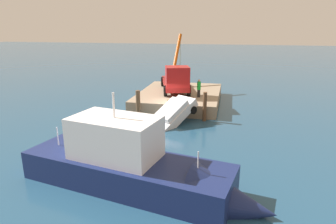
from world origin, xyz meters
TOP-DOWN VIEW (x-y plane):
  - ground at (0.00, 0.00)m, footprint 200.00×200.00m
  - dock at (-4.40, 0.00)m, footprint 10.19×7.81m
  - crane_truck at (-4.06, -0.35)m, footprint 9.43×4.06m
  - dock_worker at (-2.49, 2.10)m, footprint 0.34×0.34m
  - salvaged_car at (2.36, 0.49)m, footprint 4.62×3.93m
  - moored_yacht at (12.27, 1.44)m, footprint 5.44×12.51m
  - piling_near at (1.11, -2.63)m, footprint 0.37×0.37m
  - piling_mid at (1.15, 0.11)m, footprint 0.40×0.40m
  - piling_far at (1.06, 2.98)m, footprint 0.31×0.31m

SIDE VIEW (x-z plane):
  - ground at x=0.00m, z-range 0.00..0.00m
  - dock at x=-4.40m, z-range 0.00..1.11m
  - moored_yacht at x=12.27m, z-range -2.36..3.52m
  - salvaged_car at x=2.36m, z-range -0.70..2.09m
  - piling_mid at x=1.15m, z-range 0.00..1.62m
  - piling_near at x=1.11m, z-range 0.00..2.30m
  - piling_far at x=1.06m, z-range 0.00..2.39m
  - dock_worker at x=-2.49m, z-range 1.13..2.79m
  - crane_truck at x=-4.06m, z-range -0.29..5.20m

